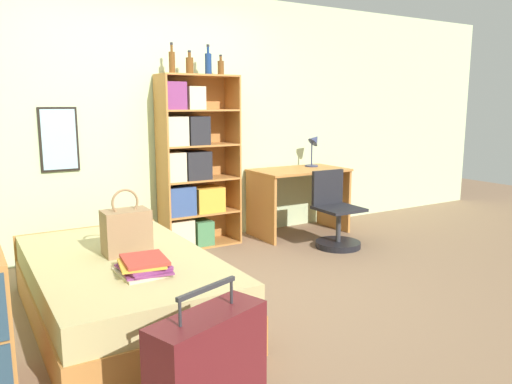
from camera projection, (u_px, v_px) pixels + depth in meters
ground_plane at (218, 296)px, 3.86m from camera, size 14.00×14.00×0.00m
wall_back at (143, 121)px, 4.98m from camera, size 10.00×0.09×2.60m
bed at (121, 287)px, 3.46m from camera, size 1.15×1.96×0.44m
handbag at (126, 231)px, 3.45m from camera, size 0.31×0.20×0.46m
book_stack_on_bed at (144, 266)px, 3.07m from camera, size 0.34×0.36×0.09m
suitcase at (208, 371)px, 2.26m from camera, size 0.62×0.40×0.68m
bookcase at (190, 169)px, 5.07m from camera, size 0.81×0.35×1.76m
bottle_green at (172, 62)px, 4.80m from camera, size 0.06×0.06×0.29m
bottle_brown at (190, 65)px, 4.87m from camera, size 0.08×0.08×0.22m
bottle_clear at (208, 63)px, 4.96m from camera, size 0.07×0.07×0.29m
bottle_blue at (221, 67)px, 5.10m from camera, size 0.07×0.07×0.21m
desk at (299, 190)px, 5.66m from camera, size 1.06×0.63×0.74m
desk_lamp at (314, 144)px, 5.83m from camera, size 0.20×0.15×0.40m
desk_chair at (336, 223)px, 5.18m from camera, size 0.47×0.47×0.78m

